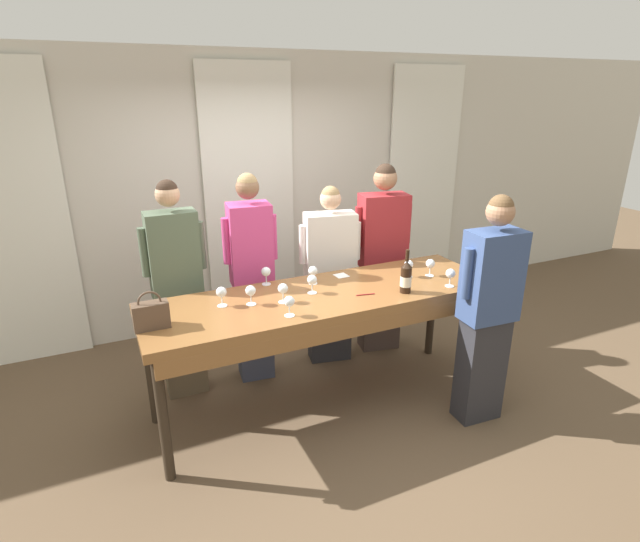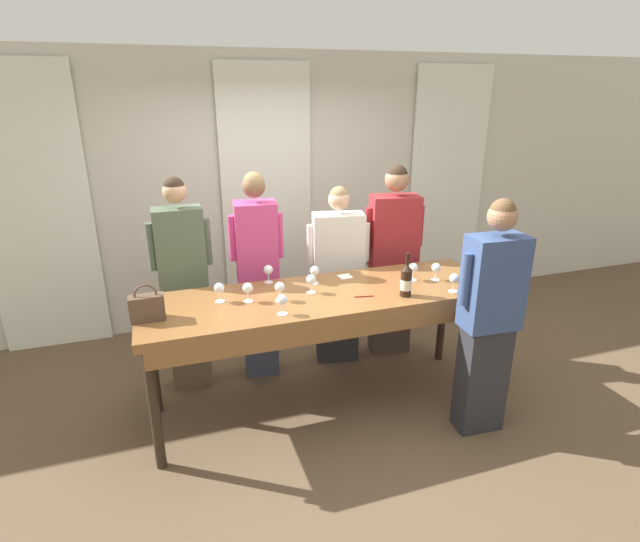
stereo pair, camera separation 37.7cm
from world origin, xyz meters
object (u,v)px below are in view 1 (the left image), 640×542
(wine_glass_front_mid, at_px, (289,302))
(wine_glass_back_right, at_px, (283,289))
(wine_glass_center_mid, at_px, (313,271))
(guest_pink_top, at_px, (252,278))
(wine_glass_near_host, at_px, (266,272))
(wine_glass_center_left, at_px, (251,291))
(handbag, at_px, (151,315))
(wine_glass_back_left, at_px, (409,265))
(wine_glass_center_right, at_px, (221,293))
(wine_glass_front_right, at_px, (312,280))
(guest_olive_jacket, at_px, (177,290))
(wine_glass_back_mid, at_px, (451,274))
(guest_cream_sweater, at_px, (330,276))
(host_pouring, at_px, (488,311))
(guest_striped_shirt, at_px, (382,258))
(wine_bottle, at_px, (406,277))
(tasting_bar, at_px, (326,305))
(wine_glass_front_left, at_px, (430,264))

(wine_glass_front_mid, height_order, wine_glass_back_right, same)
(wine_glass_center_mid, relative_size, guest_pink_top, 0.08)
(wine_glass_back_right, height_order, guest_pink_top, guest_pink_top)
(wine_glass_near_host, bearing_deg, wine_glass_center_left, -124.79)
(handbag, height_order, wine_glass_back_left, handbag)
(wine_glass_center_right, bearing_deg, wine_glass_center_mid, 9.40)
(handbag, distance_m, wine_glass_front_right, 1.18)
(guest_olive_jacket, bearing_deg, wine_glass_back_mid, -26.17)
(guest_cream_sweater, bearing_deg, wine_glass_center_left, -145.79)
(wine_glass_front_right, xyz_separation_m, wine_glass_back_right, (-0.26, -0.07, -0.00))
(wine_glass_front_right, xyz_separation_m, guest_cream_sweater, (0.45, 0.62, -0.24))
(wine_glass_back_right, bearing_deg, wine_glass_near_host, 89.36)
(handbag, xyz_separation_m, host_pouring, (2.27, -0.58, -0.17))
(wine_glass_center_left, relative_size, guest_striped_shirt, 0.08)
(wine_glass_back_mid, bearing_deg, wine_glass_center_right, 167.66)
(wine_glass_back_right, distance_m, wine_glass_near_host, 0.38)
(wine_glass_back_right, bearing_deg, wine_glass_center_left, 165.26)
(wine_glass_back_left, xyz_separation_m, guest_pink_top, (-1.13, 0.63, -0.15))
(wine_bottle, distance_m, wine_glass_center_right, 1.36)
(wine_glass_center_right, bearing_deg, tasting_bar, -8.17)
(guest_cream_sweater, bearing_deg, wine_glass_back_right, -135.73)
(wine_glass_front_right, bearing_deg, wine_glass_center_right, 175.92)
(wine_glass_center_left, xyz_separation_m, wine_glass_center_mid, (0.57, 0.19, 0.00))
(wine_glass_near_host, distance_m, host_pouring, 1.69)
(handbag, relative_size, guest_striped_shirt, 0.14)
(wine_glass_center_left, bearing_deg, wine_glass_near_host, 55.21)
(wine_glass_front_mid, relative_size, wine_glass_center_mid, 1.00)
(wine_glass_center_mid, distance_m, guest_pink_top, 0.60)
(wine_bottle, relative_size, wine_glass_near_host, 2.33)
(wine_glass_back_mid, bearing_deg, wine_glass_front_right, 162.48)
(guest_cream_sweater, bearing_deg, wine_glass_back_left, -57.60)
(wine_glass_back_mid, xyz_separation_m, guest_pink_top, (-1.31, 0.95, -0.15))
(wine_glass_front_left, xyz_separation_m, wine_glass_center_right, (-1.70, 0.12, -0.00))
(wine_glass_front_right, relative_size, guest_olive_jacket, 0.08)
(guest_olive_jacket, bearing_deg, guest_cream_sweater, 0.00)
(wine_glass_front_left, xyz_separation_m, guest_olive_jacket, (-1.92, 0.69, -0.15))
(wine_bottle, relative_size, wine_glass_center_right, 2.33)
(wine_bottle, xyz_separation_m, wine_glass_front_mid, (-0.95, -0.02, -0.02))
(wine_glass_center_mid, distance_m, host_pouring, 1.34)
(tasting_bar, height_order, guest_olive_jacket, guest_olive_jacket)
(wine_bottle, xyz_separation_m, wine_glass_back_left, (0.21, 0.27, -0.02))
(tasting_bar, relative_size, wine_glass_front_left, 18.82)
(tasting_bar, relative_size, wine_glass_front_right, 18.82)
(wine_glass_center_right, bearing_deg, guest_striped_shirt, 18.92)
(wine_glass_front_right, xyz_separation_m, wine_glass_center_mid, (0.09, 0.17, 0.00))
(wine_glass_center_left, relative_size, wine_glass_back_left, 1.00)
(wine_glass_front_left, distance_m, guest_pink_top, 1.49)
(wine_glass_center_right, bearing_deg, wine_glass_front_right, -4.08)
(tasting_bar, bearing_deg, wine_glass_back_right, -178.21)
(wine_glass_front_right, height_order, wine_glass_center_left, same)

